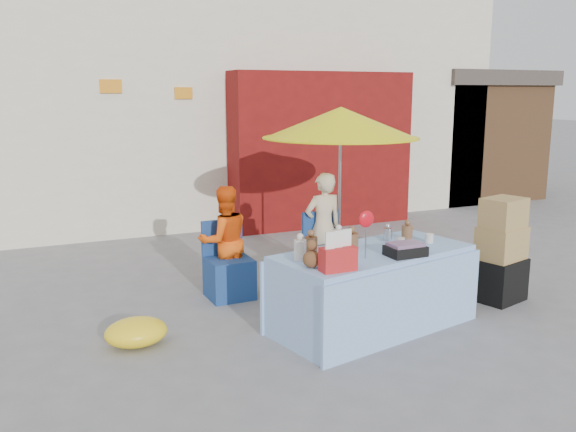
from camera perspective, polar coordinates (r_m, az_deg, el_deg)
name	(u,v)px	position (r m, az deg, el deg)	size (l,w,h in m)	color
ground	(317,326)	(6.10, 2.69, -10.25)	(80.00, 80.00, 0.00)	slate
backdrop	(174,50)	(12.97, -10.63, 15.02)	(14.00, 8.00, 7.80)	silver
market_table	(372,288)	(6.00, 7.90, -6.71)	(2.16, 1.34, 1.21)	#98B7F4
chair_left	(229,275)	(6.87, -5.56, -5.52)	(0.49, 0.48, 0.85)	navy
chair_right	(328,263)	(7.34, 3.75, -4.37)	(0.49, 0.48, 0.85)	navy
vendor_orange	(224,241)	(6.90, -5.97, -2.30)	(0.60, 0.47, 1.24)	#F7530D
vendor_beige	(323,227)	(7.36, 3.31, -1.05)	(0.48, 0.32, 1.33)	beige
umbrella	(341,123)	(7.47, 4.96, 8.63)	(1.90, 1.90, 2.09)	gray
box_stack	(501,254)	(7.05, 19.28, -3.35)	(0.61, 0.55, 1.15)	black
tarp_bundle	(136,332)	(5.78, -14.02, -10.50)	(0.57, 0.45, 0.26)	yellow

